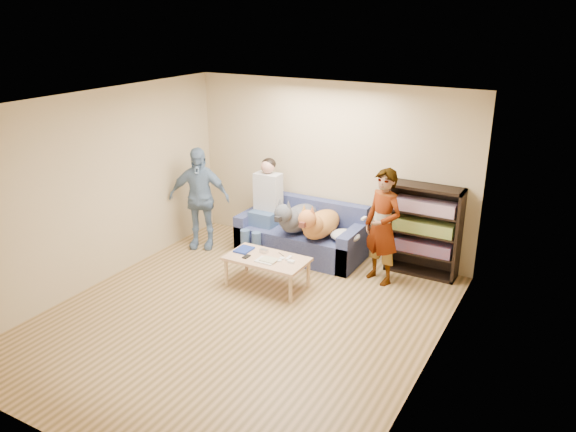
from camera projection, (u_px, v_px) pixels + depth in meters
The scene contains 27 objects.
ground at pixel (240, 318), 6.86m from camera, with size 5.00×5.00×0.00m, color brown.
ceiling at pixel (233, 105), 5.96m from camera, with size 5.00×5.00×0.00m, color white.
wall_back at pixel (330, 168), 8.46m from camera, with size 4.50×4.50×0.00m, color tan.
wall_front at pixel (57, 318), 4.36m from camera, with size 4.50×4.50×0.00m, color tan.
wall_left at pixel (96, 190), 7.44m from camera, with size 5.00×5.00×0.00m, color tan.
wall_right at pixel (432, 259), 5.38m from camera, with size 5.00×5.00×0.00m, color tan.
blanket at pixel (345, 236), 8.04m from camera, with size 0.44×0.37×0.15m, color #B5B5BA.
person_standing_right at pixel (383, 227), 7.55m from camera, with size 0.59×0.38×1.60m, color gray.
person_standing_left at pixel (199, 198), 8.68m from camera, with size 0.94×0.39×1.61m, color #748FBA.
held_controller at pixel (364, 218), 7.43m from camera, with size 0.04×0.11×0.03m, color white.
notebook_blue at pixel (244, 250), 7.75m from camera, with size 0.20×0.26×0.03m, color navy.
papers at pixel (266, 261), 7.42m from camera, with size 0.26×0.20×0.01m, color silver.
magazine at pixel (269, 260), 7.42m from camera, with size 0.22×0.17×0.01m, color #BBB996.
camera_silver at pixel (264, 251), 7.67m from camera, with size 0.11×0.06×0.05m, color silver.
controller_a at pixel (289, 258), 7.48m from camera, with size 0.04×0.13×0.03m, color white.
controller_b at pixel (291, 262), 7.38m from camera, with size 0.09×0.06×0.03m, color white.
headphone_cup_a at pixel (279, 261), 7.42m from camera, with size 0.07×0.07×0.02m, color white.
headphone_cup_b at pixel (282, 258), 7.48m from camera, with size 0.07×0.07×0.02m, color white.
pen_orange at pixel (259, 261), 7.40m from camera, with size 0.01×0.01×0.14m, color orange.
pen_black at pixel (281, 254), 7.62m from camera, with size 0.01×0.01×0.14m, color black.
wallet at pixel (246, 257), 7.54m from camera, with size 0.07×0.12×0.01m, color black.
sofa at pixel (302, 236), 8.59m from camera, with size 1.90×0.85×0.82m.
person_seated at pixel (265, 202), 8.59m from camera, with size 0.40×0.73×1.47m.
dog_gray at pixel (296, 218), 8.33m from camera, with size 0.43×1.26×0.62m.
dog_tan at pixel (319, 224), 8.10m from camera, with size 0.42×1.17×0.61m.
coffee_table at pixel (267, 261), 7.54m from camera, with size 1.10×0.60×0.42m.
bookshelf at pixel (424, 228), 7.83m from camera, with size 1.00×0.34×1.30m.
Camera 1 is at (3.43, -4.96, 3.55)m, focal length 35.00 mm.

